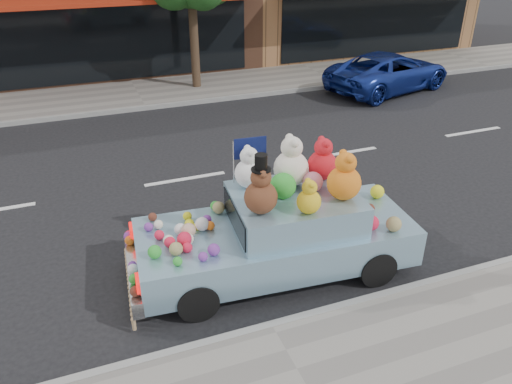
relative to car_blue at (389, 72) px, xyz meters
name	(u,v)px	position (x,y,z in m)	size (l,w,h in m)	color
ground	(185,179)	(-8.02, -4.15, -0.63)	(120.00, 120.00, 0.00)	black
far_sidewalk	(138,94)	(-8.02, 2.35, -0.57)	(60.00, 3.00, 0.12)	gray
near_kerb	(271,327)	(-8.02, -9.15, -0.57)	(60.00, 0.12, 0.13)	gray
far_kerb	(146,108)	(-8.02, 0.85, -0.57)	(60.00, 0.12, 0.13)	gray
car_blue	(389,72)	(0.00, 0.00, 0.00)	(2.09, 4.54, 1.26)	#1C349B
art_car	(278,228)	(-7.38, -7.87, 0.17)	(4.61, 2.11, 2.25)	black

